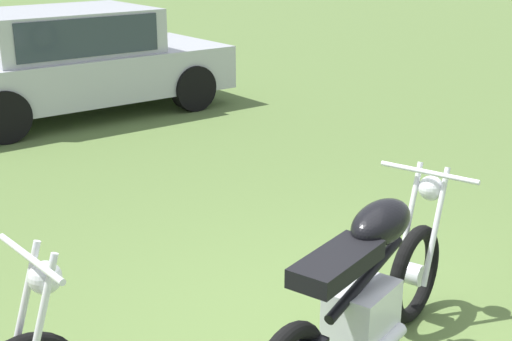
% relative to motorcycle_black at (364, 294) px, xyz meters
% --- Properties ---
extents(motorcycle_black, '(1.89, 1.22, 1.02)m').
position_rel_motorcycle_black_xyz_m(motorcycle_black, '(0.00, 0.00, 0.00)').
color(motorcycle_black, black).
rests_on(motorcycle_black, ground).
extents(car_silver, '(4.37, 2.66, 1.43)m').
position_rel_motorcycle_black_xyz_m(car_silver, '(-0.20, 6.86, 0.31)').
color(car_silver, '#B2B5BA').
rests_on(car_silver, ground).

